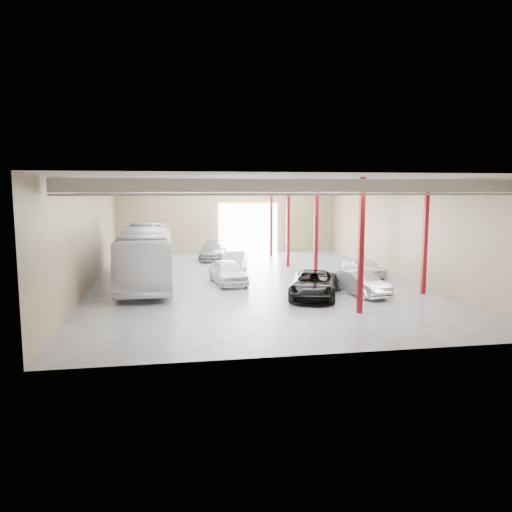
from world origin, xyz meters
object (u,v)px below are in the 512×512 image
object	(u,v)px
car_row_b	(234,261)
car_right_far	(364,267)
car_row_a	(228,272)
black_sedan	(314,285)
coach_bus	(146,255)
car_row_c	(213,251)
car_right_near	(360,283)

from	to	relation	value
car_row_b	car_right_far	bearing A→B (deg)	-8.56
car_row_a	car_row_b	world-z (taller)	car_row_a
black_sedan	car_row_b	world-z (taller)	black_sedan
coach_bus	car_row_b	bearing A→B (deg)	31.11
car_row_a	car_right_far	xyz separation A→B (m)	(10.30, 1.30, -0.11)
car_row_c	car_right_near	world-z (taller)	car_row_c
black_sedan	car_row_c	bearing A→B (deg)	124.41
car_row_b	car_right_near	size ratio (longest dim) A/B	1.06
car_row_c	car_row_b	bearing A→B (deg)	-70.38
black_sedan	car_right_near	bearing A→B (deg)	24.33
black_sedan	coach_bus	bearing A→B (deg)	167.28
car_right_near	car_row_c	bearing A→B (deg)	99.08
car_row_a	car_right_far	distance (m)	10.38
car_row_b	car_right_near	bearing A→B (deg)	-43.42
car_row_c	car_right_far	size ratio (longest dim) A/B	1.29
coach_bus	car_row_c	world-z (taller)	coach_bus
car_row_a	coach_bus	bearing A→B (deg)	160.38
black_sedan	car_right_far	world-z (taller)	black_sedan
black_sedan	car_right_far	xyz separation A→B (m)	(5.80, 6.50, -0.08)
car_row_c	car_right_far	bearing A→B (deg)	-35.85
car_row_b	car_row_c	distance (m)	6.97
black_sedan	car_right_far	distance (m)	8.71
coach_bus	car_row_b	xyz separation A→B (m)	(6.56, 4.05, -1.17)
coach_bus	car_row_b	size ratio (longest dim) A/B	2.96
black_sedan	car_right_near	xyz separation A→B (m)	(3.00, 0.24, -0.05)
car_row_b	car_right_near	world-z (taller)	car_row_b
black_sedan	car_row_b	xyz separation A→B (m)	(-3.39, 10.40, -0.01)
black_sedan	car_right_far	bearing A→B (deg)	68.07
car_row_c	car_right_far	distance (m)	14.91
black_sedan	car_row_a	distance (m)	6.88
car_row_c	car_right_near	distance (m)	18.62
car_row_a	car_row_c	size ratio (longest dim) A/B	0.89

